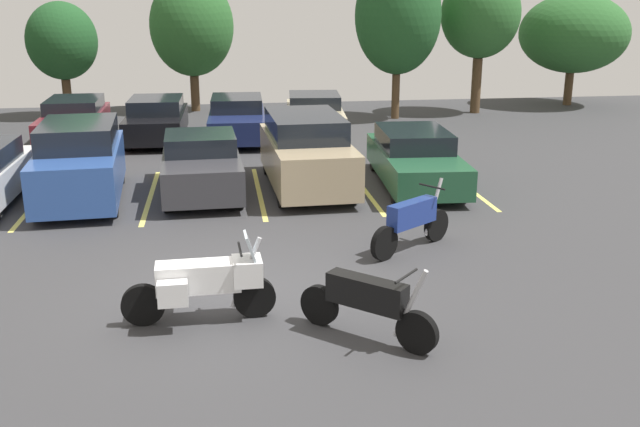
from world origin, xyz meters
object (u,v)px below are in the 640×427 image
Objects in this scene: motorcycle_second at (412,221)px; motorcycle_third at (368,302)px; car_green at (415,158)px; car_far_navy at (237,119)px; car_far_maroon at (74,121)px; car_tan at (306,152)px; car_far_black at (157,120)px; car_far_champagne at (315,116)px; motorcycle_touring at (205,281)px; car_blue at (80,163)px; car_charcoal at (201,165)px.

motorcycle_second reaches higher than motorcycle_third.
car_green reaches higher than motorcycle_second.
car_far_maroon is at bearing 177.04° from car_far_navy.
motorcycle_second is 0.39× the size of car_tan.
car_far_black is 0.94× the size of car_far_champagne.
motorcycle_touring is 8.11m from car_tan.
car_blue reaches higher than car_charcoal.
car_blue is (-5.35, 8.22, 0.35)m from motorcycle_third.
car_far_maroon is at bearing 101.04° from car_blue.
car_blue is 5.53m from car_tan.
motorcycle_touring is at bearing 157.95° from motorcycle_third.
car_far_black reaches higher than car_green.
motorcycle_second is at bearing -54.74° from car_far_maroon.
motorcycle_second is 13.13m from car_far_black.
car_charcoal is at bearing -178.98° from car_green.
motorcycle_second is 0.39× the size of car_far_maroon.
car_far_black is at bearing 122.01° from car_tan.
car_far_maroon reaches higher than motorcycle_second.
car_tan is 1.09× the size of car_far_navy.
car_tan is 1.04× the size of car_far_champagne.
motorcycle_touring is 15.20m from car_far_maroon.
motorcycle_second is at bearing -49.59° from car_charcoal.
car_far_black is (-4.25, 6.79, -0.21)m from car_tan.
car_charcoal reaches higher than car_far_champagne.
car_green is at bearing -76.16° from car_far_champagne.
car_tan reaches higher than car_blue.
car_tan is at bearing 106.11° from motorcycle_second.
motorcycle_second is 11.85m from car_far_champagne.
car_far_champagne is (-1.71, 6.93, 0.02)m from car_green.
car_blue reaches higher than car_far_black.
car_blue reaches higher than car_far_champagne.
car_tan is 1.01× the size of car_far_maroon.
car_blue is 7.34m from car_far_black.
motorcycle_third is 8.66m from car_tan.
car_far_black is 5.37m from car_far_champagne.
car_far_champagne is at bearing 61.71° from car_charcoal.
car_charcoal is at bearing 91.24° from motorcycle_touring.
car_green is (8.35, 0.32, -0.22)m from car_blue.
car_far_black is (-1.76, 14.50, 0.07)m from motorcycle_touring.
motorcycle_touring is 14.61m from car_far_black.
car_green reaches higher than motorcycle_touring.
car_far_champagne is at bearing 91.58° from motorcycle_second.
car_blue is at bearing -119.54° from car_far_navy.
car_far_maroon is at bearing 135.43° from car_tan.
motorcycle_third is 15.97m from car_far_black.
car_far_maroon is at bearing 106.99° from motorcycle_touring.
car_tan is (-1.45, 5.03, 0.34)m from motorcycle_second.
car_tan reaches higher than car_green.
car_far_navy reaches higher than motorcycle_third.
car_charcoal is 0.99× the size of car_far_black.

